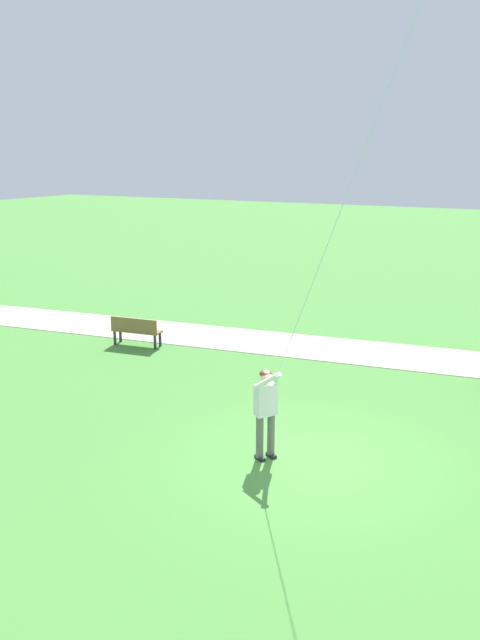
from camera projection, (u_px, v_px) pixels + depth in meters
name	position (u px, v px, depth m)	size (l,w,h in m)	color
ground_plane	(310.00, 459.00, 11.87)	(120.00, 120.00, 0.00)	#4C8E3D
walkway_path	(331.00, 349.00, 18.56)	(2.40, 32.00, 0.02)	#B7AD99
person_kite_flyer	(266.00, 406.00, 11.65)	(0.55, 0.62, 1.83)	#232328
park_bench_far_walkway	(136.00, 329.00, 18.75)	(0.63, 1.54, 0.88)	olive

